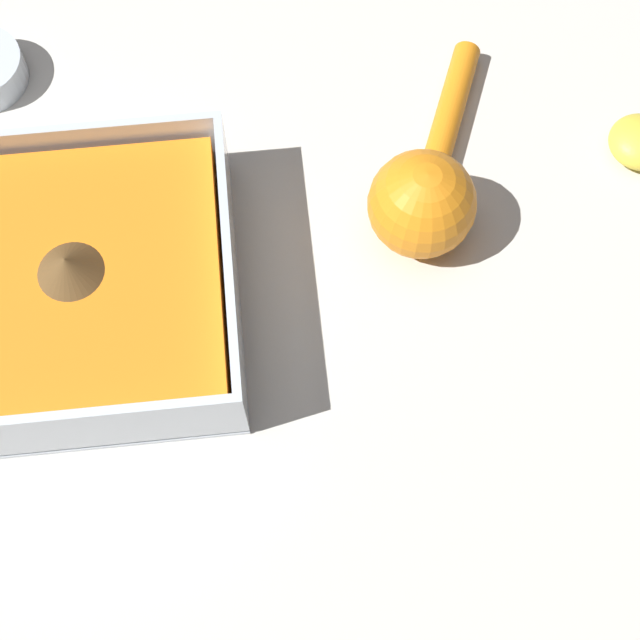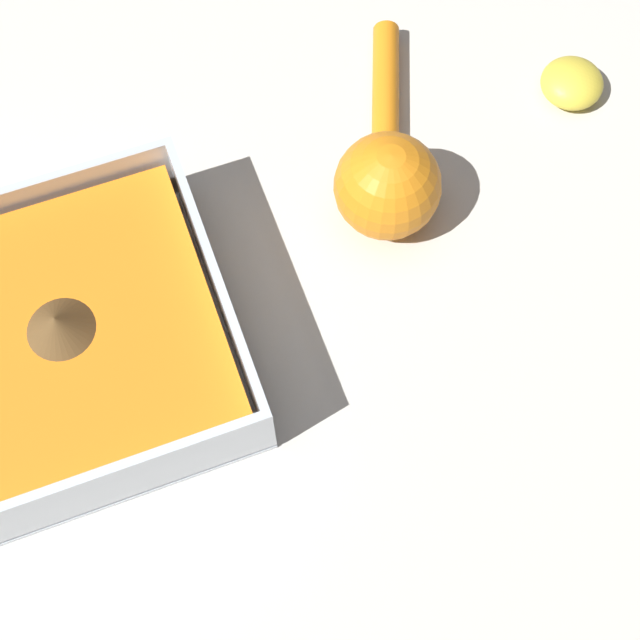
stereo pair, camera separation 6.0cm
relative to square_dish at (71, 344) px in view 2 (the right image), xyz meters
The scene contains 4 objects.
ground_plane 0.06m from the square_dish, 99.30° to the right, with size 4.00×4.00×0.00m, color beige.
square_dish is the anchor object (origin of this frame).
lemon_squeezer 0.25m from the square_dish, 169.44° to the right, with size 0.11×0.20×0.08m.
lemon_half 0.44m from the square_dish, 168.30° to the right, with size 0.05×0.05×0.03m.
Camera 2 is at (-0.07, 0.32, 0.59)m, focal length 50.00 mm.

